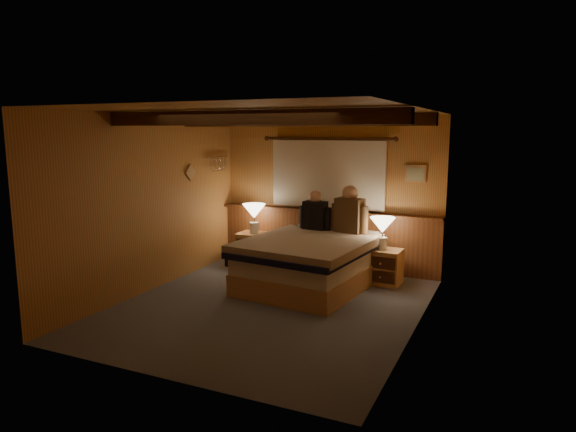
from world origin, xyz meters
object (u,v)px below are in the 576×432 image
Objects in this scene: nightstand_left at (253,248)px; person_left at (315,213)px; lamp_right at (382,227)px; person_right at (350,213)px; nightstand_right at (385,267)px; lamp_left at (254,213)px; bed at (311,262)px; duffel_bag at (242,257)px.

nightstand_left is 1.34m from person_left.
lamp_right is 1.08m from person_left.
person_right is at bearing -6.46° from nightstand_left.
nightstand_left is 1.02× the size of nightstand_right.
lamp_left is at bearing 178.87° from person_left.
bed reaches higher than duffel_bag.
nightstand_right is at bearing 12.52° from lamp_right.
lamp_left is 1.05× the size of lamp_right.
nightstand_right is (2.26, -0.23, -0.01)m from nightstand_left.
duffel_bag is at bearing -176.85° from nightstand_right.
lamp_left is at bearing -39.15° from nightstand_left.
nightstand_right is 0.69× the size of person_right.
nightstand_left is 2.27m from nightstand_right.
person_left is at bearing 177.00° from nightstand_right.
lamp_right is 0.64× the size of person_right.
nightstand_right is 0.93m from person_right.
nightstand_right is 2.31m from duffel_bag.
bed is 1.58m from lamp_left.
bed is 0.90m from person_left.
nightstand_right is at bearing 15.08° from duffel_bag.
lamp_left reaches higher than bed.
lamp_right is 0.55m from person_right.
person_right is at bearing 68.52° from bed.
person_left reaches higher than nightstand_right.
lamp_left is 0.87× the size of duffel_bag.
lamp_right is at bearing 38.64° from bed.
lamp_right is (0.87, 0.55, 0.47)m from bed.
bed is 3.52× the size of person_left.
bed is at bearing -146.30° from nightstand_right.
nightstand_left is at bearing -172.66° from person_right.
lamp_right is (2.21, -0.24, 0.57)m from nightstand_left.
person_left reaches higher than duffel_bag.
nightstand_left is 0.83× the size of person_left.
person_left is (1.15, -0.13, 0.68)m from nightstand_left.
bed is 1.08m from nightstand_right.
person_left is at bearing 20.78° from duffel_bag.
nightstand_right is 1.31m from person_left.
person_right is (-0.57, 0.10, 0.73)m from nightstand_right.
person_left is 0.55m from person_right.
nightstand_left is 0.71× the size of person_right.
bed is at bearing -6.50° from duffel_bag.
duffel_bag is (-1.20, -0.14, -0.77)m from person_left.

